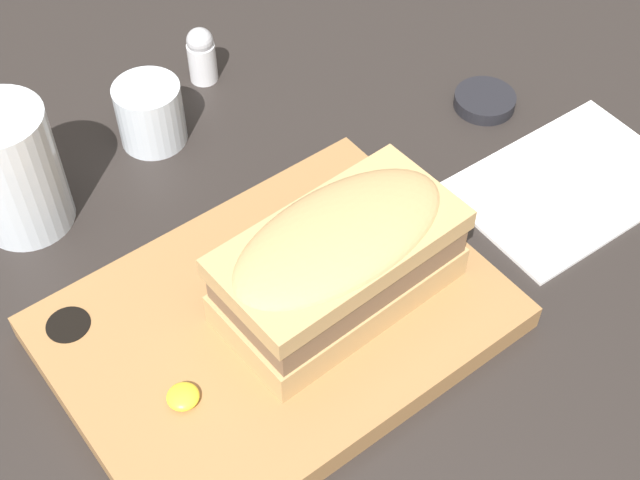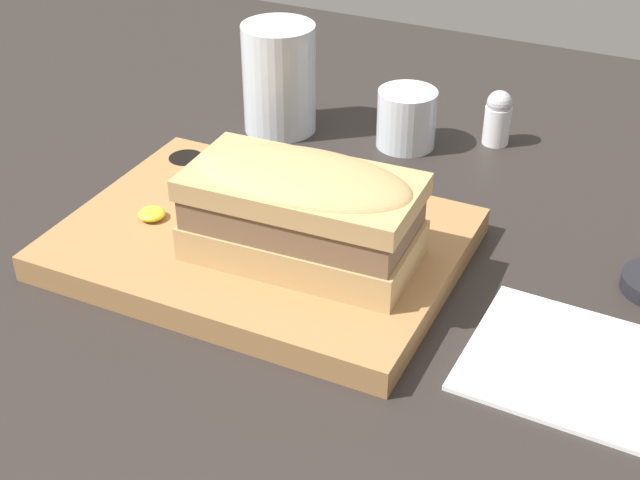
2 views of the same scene
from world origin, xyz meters
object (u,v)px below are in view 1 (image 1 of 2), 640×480
(sandwich, at_px, (339,259))
(condiment_dish, at_px, (485,101))
(salt_shaker, at_px, (201,54))
(wine_glass, at_px, (151,117))
(napkin, at_px, (568,185))
(serving_board, at_px, (275,322))
(water_glass, at_px, (16,177))

(sandwich, height_order, condiment_dish, sandwich)
(sandwich, relative_size, salt_shaker, 3.16)
(wine_glass, bearing_deg, sandwich, -87.62)
(napkin, bearing_deg, serving_board, 173.91)
(water_glass, bearing_deg, napkin, -32.91)
(napkin, bearing_deg, water_glass, 147.09)
(water_glass, height_order, napkin, water_glass)
(condiment_dish, bearing_deg, water_glass, 162.14)
(water_glass, bearing_deg, wine_glass, 8.94)
(water_glass, distance_m, napkin, 0.49)
(serving_board, bearing_deg, condiment_dish, 16.28)
(napkin, xyz_separation_m, condiment_dish, (0.02, 0.13, 0.00))
(serving_board, bearing_deg, salt_shaker, 67.41)
(water_glass, relative_size, condiment_dish, 1.96)
(serving_board, relative_size, napkin, 1.61)
(salt_shaker, height_order, condiment_dish, salt_shaker)
(napkin, bearing_deg, condiment_dish, 82.23)
(sandwich, xyz_separation_m, napkin, (0.26, -0.02, -0.07))
(sandwich, distance_m, condiment_dish, 0.30)
(wine_glass, distance_m, napkin, 0.39)
(water_glass, relative_size, napkin, 0.57)
(napkin, distance_m, salt_shaker, 0.38)
(wine_glass, relative_size, condiment_dish, 1.04)
(sandwich, bearing_deg, napkin, -3.46)
(water_glass, height_order, salt_shaker, water_glass)
(wine_glass, bearing_deg, salt_shaker, 28.28)
(sandwich, xyz_separation_m, wine_glass, (-0.01, 0.27, -0.04))
(serving_board, xyz_separation_m, water_glass, (-0.10, 0.23, 0.04))
(wine_glass, bearing_deg, water_glass, -171.06)
(wine_glass, distance_m, salt_shaker, 0.10)
(water_glass, distance_m, wine_glass, 0.14)
(serving_board, xyz_separation_m, sandwich, (0.05, -0.02, 0.06))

